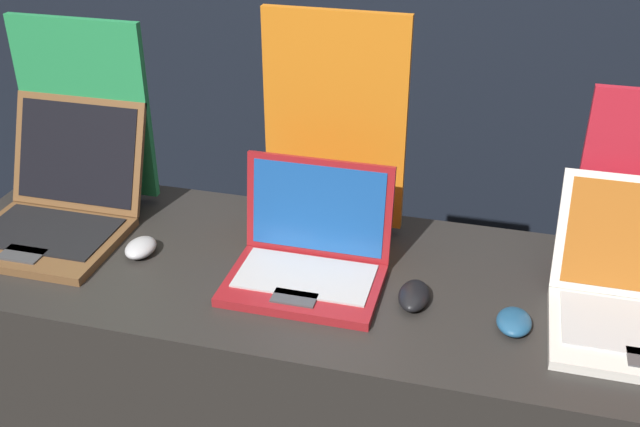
# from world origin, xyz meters

# --- Properties ---
(display_counter) EXTENTS (1.79, 0.60, 0.85)m
(display_counter) POSITION_xyz_m (0.00, 0.30, 0.43)
(display_counter) COLOR #282623
(display_counter) RESTS_ON ground_plane
(laptop_front) EXTENTS (0.35, 0.39, 0.28)m
(laptop_front) POSITION_xyz_m (-0.66, 0.33, 0.92)
(laptop_front) COLOR brown
(laptop_front) RESTS_ON display_counter
(mouse_front) EXTENTS (0.07, 0.09, 0.03)m
(mouse_front) POSITION_xyz_m (-0.42, 0.27, 0.87)
(mouse_front) COLOR #B2B2B7
(mouse_front) RESTS_ON display_counter
(promo_stand_front) EXTENTS (0.35, 0.07, 0.47)m
(promo_stand_front) POSITION_xyz_m (-0.66, 0.51, 1.08)
(promo_stand_front) COLOR black
(promo_stand_front) RESTS_ON display_counter
(laptop_middle) EXTENTS (0.33, 0.26, 0.24)m
(laptop_middle) POSITION_xyz_m (-0.02, 0.28, 0.91)
(laptop_middle) COLOR maroon
(laptop_middle) RESTS_ON display_counter
(mouse_middle) EXTENTS (0.06, 0.11, 0.04)m
(mouse_middle) POSITION_xyz_m (0.22, 0.24, 0.87)
(mouse_middle) COLOR black
(mouse_middle) RESTS_ON display_counter
(promo_stand_middle) EXTENTS (0.33, 0.07, 0.53)m
(promo_stand_middle) POSITION_xyz_m (-0.02, 0.51, 1.11)
(promo_stand_middle) COLOR black
(promo_stand_middle) RESTS_ON display_counter
(mouse_back) EXTENTS (0.07, 0.09, 0.03)m
(mouse_back) POSITION_xyz_m (0.42, 0.21, 0.87)
(mouse_back) COLOR navy
(mouse_back) RESTS_ON display_counter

